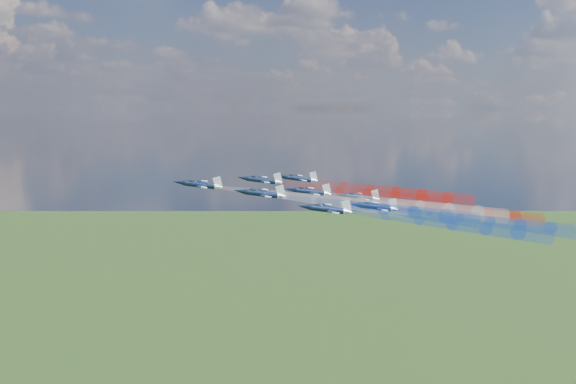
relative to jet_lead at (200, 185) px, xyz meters
name	(u,v)px	position (x,y,z in m)	size (l,w,h in m)	color
jet_lead	(200,185)	(0.00, 0.00, 0.00)	(9.50, 11.87, 3.17)	black
trail_lead	(316,199)	(26.28, -8.10, -3.80)	(3.96, 45.04, 3.96)	white
jet_inner_left	(262,194)	(10.01, -14.38, -0.94)	(9.50, 11.87, 3.17)	black
trail_inner_left	(383,209)	(36.29, -22.48, -4.74)	(3.96, 45.04, 3.96)	blue
jet_inner_right	(262,180)	(18.14, 6.64, -0.34)	(9.50, 11.87, 3.17)	black
trail_inner_right	(367,194)	(44.42, -1.46, -4.14)	(3.96, 45.04, 3.96)	red
jet_outer_left	(327,209)	(19.82, -27.02, -3.27)	(9.50, 11.87, 3.17)	black
trail_outer_left	(453,225)	(46.10, -35.11, -7.07)	(3.96, 45.04, 3.96)	blue
jet_center_third	(310,192)	(25.36, -6.74, -2.14)	(9.50, 11.87, 3.17)	black
trail_center_third	(420,206)	(51.64, -14.84, -5.94)	(3.96, 45.04, 3.96)	white
jet_outer_right	(298,179)	(31.96, 14.41, -1.24)	(9.50, 11.87, 3.17)	black
trail_outer_right	(396,191)	(58.24, 6.31, -5.04)	(3.96, 45.04, 3.96)	red
jet_rear_left	(376,207)	(35.47, -20.59, -4.59)	(9.50, 11.87, 3.17)	black
trail_rear_left	(490,221)	(61.75, -28.69, -8.39)	(3.96, 45.04, 3.96)	blue
jet_rear_right	(360,197)	(42.02, -1.63, -4.93)	(9.50, 11.87, 3.17)	black
trail_rear_right	(462,210)	(68.30, -9.73, -8.73)	(3.96, 45.04, 3.96)	red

